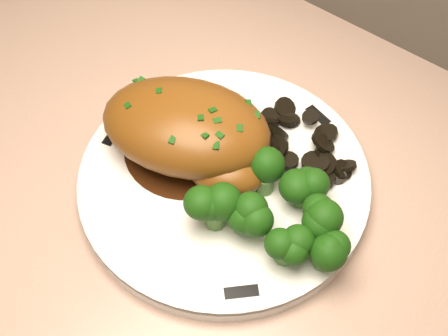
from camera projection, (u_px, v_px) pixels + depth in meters
The scene contains 8 objects.
plate at pixel (224, 179), 0.56m from camera, with size 0.29×0.29×0.02m, color white.
rim_accent_0 at pixel (318, 116), 0.59m from camera, with size 0.03×0.01×0.00m, color black.
rim_accent_1 at pixel (113, 135), 0.58m from camera, with size 0.03×0.01×0.00m, color black.
rim_accent_2 at pixel (241, 292), 0.48m from camera, with size 0.03×0.01×0.00m, color black.
gravy_pool at pixel (188, 147), 0.57m from camera, with size 0.13×0.13×0.00m, color black.
chicken_breast at pixel (190, 131), 0.54m from camera, with size 0.20×0.17×0.07m.
mushroom_pile at pixel (300, 144), 0.57m from camera, with size 0.10×0.08×0.03m.
broccoli_florets at pixel (282, 212), 0.50m from camera, with size 0.13×0.10×0.05m.
Camera 1 is at (0.10, 1.44, 1.39)m, focal length 45.00 mm.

